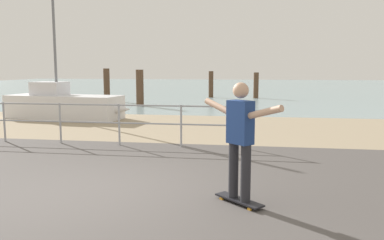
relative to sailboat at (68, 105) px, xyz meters
name	(u,v)px	position (x,y,z in m)	size (l,w,h in m)	color
ground_plane	(78,215)	(4.73, -9.29, -0.53)	(24.00, 10.00, 0.04)	#514C49
beach_strip	(185,127)	(4.73, -1.29, -0.53)	(24.00, 6.00, 0.04)	tan
sea_surface	(234,87)	(4.73, 26.71, -0.53)	(72.00, 50.00, 0.04)	#849EA3
railing_fence	(60,117)	(2.13, -4.69, 0.17)	(9.42, 0.05, 1.05)	#9EA0A5
sailboat	(68,105)	(0.00, 0.00, 0.00)	(5.05, 1.96, 5.75)	silver
skateboard	(239,200)	(6.82, -8.55, -0.46)	(0.73, 0.69, 0.08)	black
skateboarder	(240,134)	(6.82, -8.55, 0.49)	(1.13, 1.04, 1.65)	#26262B
groyne_post_0	(107,85)	(-1.66, 8.30, 0.42)	(0.36, 0.36, 1.89)	#513826
groyne_post_1	(140,88)	(1.22, 5.37, 0.39)	(0.38, 0.38, 1.84)	#513826
groyne_post_2	(211,84)	(4.11, 11.70, 0.33)	(0.31, 0.31, 1.71)	#513826
groyne_post_3	(256,85)	(7.00, 11.52, 0.29)	(0.32, 0.32, 1.64)	#513826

